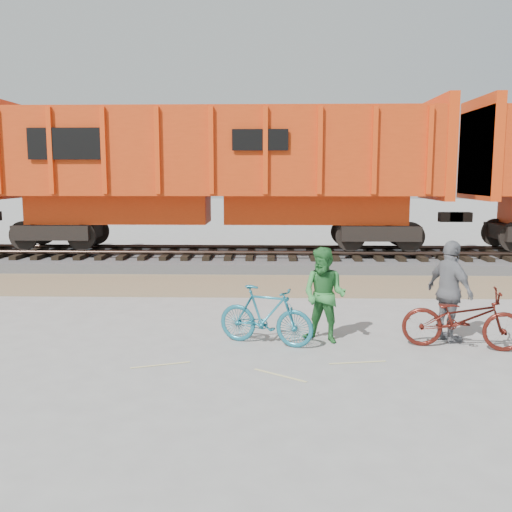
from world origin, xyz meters
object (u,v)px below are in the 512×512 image
Objects in this scene: bicycle_maroon at (463,318)px; person_woman at (450,291)px; hopper_car_center at (217,170)px; person_man at (324,295)px; bicycle_teal at (266,315)px.

bicycle_maroon is 0.55m from person_woman.
person_woman is at bearing -60.30° from hopper_car_center.
person_man is (2.65, -8.49, -2.19)m from hopper_car_center.
person_woman is at bearing 26.01° from bicycle_maroon.
person_woman is at bearing -64.65° from bicycle_teal.
person_man is at bearing 67.26° from person_woman.
bicycle_maroon is (4.90, -8.81, -2.50)m from hopper_car_center.
person_man reaches higher than bicycle_maroon.
bicycle_teal is 1.02× the size of person_man.
bicycle_teal is at bearing 70.26° from person_woman.
hopper_car_center is 9.19m from bicycle_teal.
bicycle_maroon is 2.29m from person_man.
hopper_car_center reaches higher than bicycle_teal.
hopper_car_center reaches higher than bicycle_maroon.
bicycle_maroon is (3.25, -0.13, 0.00)m from bicycle_teal.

